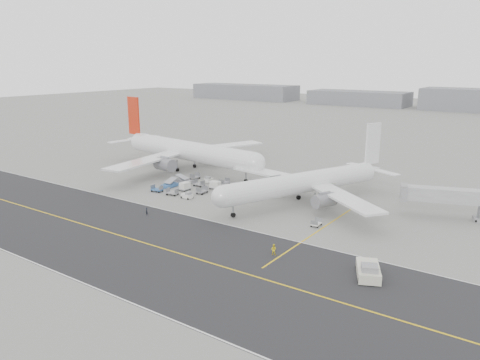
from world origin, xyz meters
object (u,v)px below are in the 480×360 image
Objects in this scene: jet_bridge at (444,197)px; ground_crew_b at (274,249)px; airliner_a at (186,150)px; ground_crew_a at (147,211)px; pushback_tug at (368,271)px; airliner_b at (306,182)px.

jet_bridge is 40.25m from ground_crew_b.
airliner_a reaches higher than ground_crew_a.
ground_crew_a is 0.87× the size of ground_crew_b.
pushback_tug is at bearing 166.02° from ground_crew_b.
pushback_tug is at bearing -113.27° from jet_bridge.
airliner_b is at bearing -95.38° from airliner_a.
ground_crew_a is at bearing -22.07° from ground_crew_b.
pushback_tug is 34.97m from jet_bridge.
airliner_b is 37.76m from pushback_tug.
pushback_tug is 4.56× the size of ground_crew_b.
airliner_b is 27.80× the size of ground_crew_a.
airliner_a reaches higher than pushback_tug.
airliner_a is 6.74× the size of pushback_tug.
ground_crew_a is at bearing -165.39° from jet_bridge.
airliner_a is at bearing -169.58° from airliner_b.
airliner_b reaches higher than ground_crew_a.
airliner_a is 3.39× the size of jet_bridge.
airliner_a is 78.32m from pushback_tug.
jet_bridge is at bearing 60.67° from pushback_tug.
pushback_tug is 0.50× the size of jet_bridge.
pushback_tug is (68.26, -38.10, -4.72)m from airliner_a.
airliner_b is at bearing 106.41° from pushback_tug.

